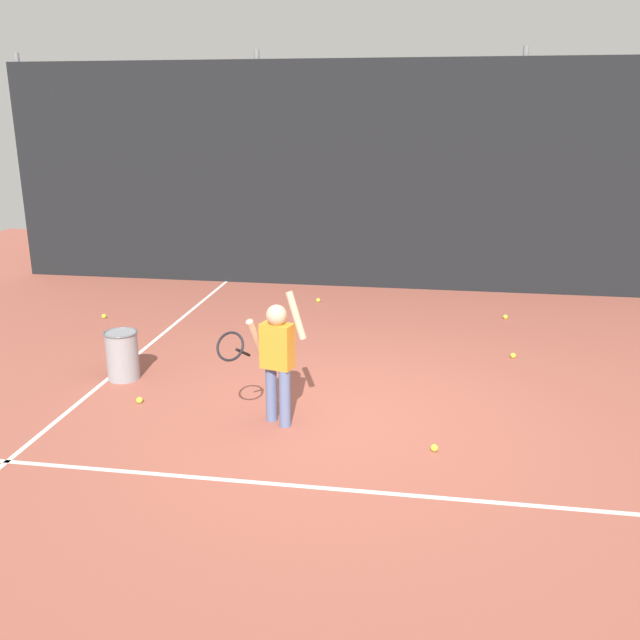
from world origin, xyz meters
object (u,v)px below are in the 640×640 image
at_px(tennis_player, 275,354).
at_px(tennis_ball_5, 104,316).
at_px(tennis_ball_1, 434,448).
at_px(ball_hopper, 122,355).
at_px(tennis_ball_4, 505,317).
at_px(tennis_ball_2, 318,300).
at_px(tennis_ball_0, 513,355).
at_px(tennis_ball_6, 140,400).

bearing_deg(tennis_player, tennis_ball_5, 152.35).
bearing_deg(tennis_ball_5, tennis_ball_1, -35.37).
bearing_deg(ball_hopper, tennis_player, -23.95).
distance_m(ball_hopper, tennis_ball_4, 5.51).
relative_size(ball_hopper, tennis_ball_2, 8.52).
bearing_deg(ball_hopper, tennis_ball_2, 65.01).
distance_m(tennis_ball_0, tennis_ball_4, 1.70).
height_order(tennis_player, tennis_ball_6, tennis_player).
bearing_deg(tennis_ball_2, tennis_player, -85.99).
bearing_deg(tennis_ball_5, tennis_ball_0, -7.86).
xyz_separation_m(ball_hopper, tennis_ball_4, (4.54, 3.10, -0.26)).
distance_m(tennis_ball_2, tennis_ball_6, 4.39).
bearing_deg(tennis_ball_0, tennis_ball_4, 87.73).
distance_m(tennis_player, tennis_ball_0, 3.45).
bearing_deg(tennis_ball_5, ball_hopper, -59.21).
bearing_deg(tennis_ball_0, tennis_ball_6, -153.13).
xyz_separation_m(tennis_ball_4, tennis_ball_6, (-4.09, -3.74, 0.00)).
xyz_separation_m(tennis_ball_2, tennis_ball_6, (-1.21, -4.22, 0.00)).
relative_size(tennis_player, tennis_ball_2, 20.46).
bearing_deg(ball_hopper, tennis_ball_6, -54.18).
xyz_separation_m(ball_hopper, tennis_ball_1, (3.51, -1.22, -0.26)).
xyz_separation_m(tennis_ball_1, tennis_ball_6, (-3.06, 0.59, 0.00)).
bearing_deg(ball_hopper, tennis_ball_0, 17.41).
bearing_deg(tennis_ball_1, tennis_ball_2, 110.96).
relative_size(tennis_ball_4, tennis_ball_6, 1.00).
bearing_deg(tennis_ball_0, ball_hopper, -162.59).
bearing_deg(tennis_ball_1, tennis_ball_5, 144.63).
height_order(tennis_ball_0, tennis_ball_2, same).
distance_m(tennis_player, tennis_ball_2, 4.53).
distance_m(tennis_ball_4, tennis_ball_6, 5.54).
relative_size(tennis_player, tennis_ball_6, 20.46).
bearing_deg(tennis_ball_1, tennis_player, 167.38).
height_order(tennis_ball_2, tennis_ball_6, same).
xyz_separation_m(tennis_ball_1, tennis_ball_2, (-1.84, 4.81, 0.00)).
height_order(tennis_ball_0, tennis_ball_4, same).
bearing_deg(tennis_ball_4, ball_hopper, -145.68).
bearing_deg(tennis_ball_4, tennis_ball_6, -137.57).
bearing_deg(tennis_ball_2, tennis_ball_5, -155.12).
xyz_separation_m(ball_hopper, tennis_ball_5, (-1.31, 2.20, -0.26)).
bearing_deg(tennis_ball_5, tennis_ball_2, 24.88).
bearing_deg(tennis_player, tennis_ball_1, 2.82).
bearing_deg(tennis_ball_5, tennis_player, -43.09).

